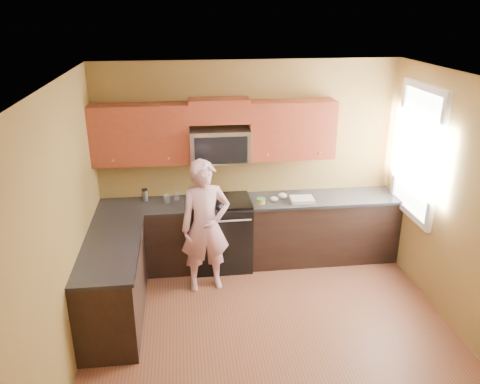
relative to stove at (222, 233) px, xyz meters
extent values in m
plane|color=brown|center=(0.40, -1.68, -0.47)|extent=(4.00, 4.00, 0.00)
plane|color=white|center=(0.40, -1.68, 2.23)|extent=(4.00, 4.00, 0.00)
plane|color=brown|center=(0.40, 0.32, 0.88)|extent=(4.00, 0.00, 4.00)
plane|color=brown|center=(0.40, -3.67, 0.88)|extent=(4.00, 0.00, 4.00)
plane|color=brown|center=(-1.60, -1.68, 0.88)|extent=(0.00, 4.00, 4.00)
plane|color=brown|center=(2.40, -1.68, 0.88)|extent=(0.00, 4.00, 4.00)
cube|color=black|center=(0.40, 0.02, -0.03)|extent=(4.00, 0.60, 0.88)
cube|color=black|center=(-1.30, -1.08, -0.03)|extent=(0.60, 1.60, 0.88)
cube|color=black|center=(0.40, 0.01, 0.43)|extent=(4.00, 0.62, 0.04)
cube|color=black|center=(-1.29, -1.08, 0.43)|extent=(0.62, 1.60, 0.04)
cube|color=maroon|center=(0.00, 0.16, 1.62)|extent=(0.76, 0.33, 0.30)
imported|color=pink|center=(-0.24, -0.53, 0.36)|extent=(0.65, 0.47, 1.66)
cube|color=#B27F47|center=(1.04, -0.02, 0.45)|extent=(0.12, 0.12, 0.01)
ellipsoid|color=silver|center=(0.69, -0.05, 0.48)|extent=(0.14, 0.14, 0.06)
ellipsoid|color=silver|center=(0.83, 0.05, 0.48)|extent=(0.13, 0.14, 0.07)
cube|color=white|center=(1.06, -0.10, 0.47)|extent=(0.31, 0.25, 0.05)
cylinder|color=silver|center=(-0.71, 0.07, 0.51)|extent=(0.09, 0.09, 0.12)
cylinder|color=silver|center=(-0.58, 0.17, 0.51)|extent=(0.08, 0.08, 0.12)
camera|label=1|loc=(-0.47, -5.79, 2.86)|focal=35.88mm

